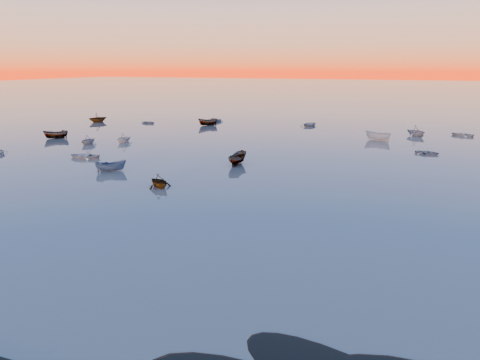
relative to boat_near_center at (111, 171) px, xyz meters
The scene contains 4 objects.
ground 72.56m from the boat_near_center, 74.32° to the left, with size 600.00×600.00×0.00m, color #665E55.
mud_lobes 36.80m from the boat_near_center, 57.81° to the right, with size 140.00×6.00×0.07m, color black, non-canonical shape.
moored_fleet 30.11m from the boat_near_center, 49.37° to the left, with size 124.00×58.00×1.20m, color #BCBBB7, non-canonical shape.
boat_near_center is the anchor object (origin of this frame).
Camera 1 is at (15.21, -16.26, 12.74)m, focal length 35.00 mm.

